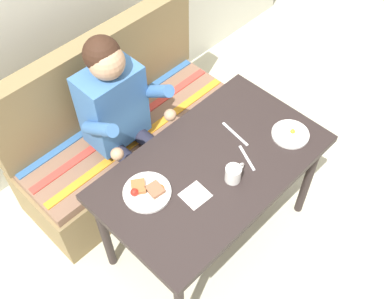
{
  "coord_description": "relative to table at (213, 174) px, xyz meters",
  "views": [
    {
      "loc": [
        -1.08,
        -0.91,
        2.62
      ],
      "look_at": [
        0.0,
        0.15,
        0.72
      ],
      "focal_mm": 43.65,
      "sensor_mm": 36.0,
      "label": 1
    }
  ],
  "objects": [
    {
      "name": "fork",
      "position": [
        0.15,
        -0.1,
        0.08
      ],
      "size": [
        0.08,
        0.16,
        0.0
      ],
      "primitive_type": "cube",
      "rotation": [
        0.0,
        0.0,
        -0.42
      ],
      "color": "silver",
      "rests_on": "table"
    },
    {
      "name": "napkin",
      "position": [
        -0.2,
        -0.07,
        0.09
      ],
      "size": [
        0.13,
        0.13,
        0.01
      ],
      "primitive_type": "cube",
      "rotation": [
        0.0,
        0.0,
        -0.07
      ],
      "color": "silver",
      "rests_on": "table"
    },
    {
      "name": "knife",
      "position": [
        0.23,
        0.05,
        0.08
      ],
      "size": [
        0.04,
        0.2,
        0.0
      ],
      "primitive_type": "cube",
      "rotation": [
        0.0,
        0.0,
        -0.14
      ],
      "color": "silver",
      "rests_on": "table"
    },
    {
      "name": "table",
      "position": [
        0.0,
        0.0,
        0.0
      ],
      "size": [
        1.2,
        0.7,
        0.73
      ],
      "color": "black",
      "rests_on": "ground"
    },
    {
      "name": "coffee_mug",
      "position": [
        0.0,
        -0.13,
        0.13
      ],
      "size": [
        0.12,
        0.08,
        0.09
      ],
      "color": "white",
      "rests_on": "table"
    },
    {
      "name": "ground_plane",
      "position": [
        0.0,
        0.0,
        -0.65
      ],
      "size": [
        8.0,
        8.0,
        0.0
      ],
      "primitive_type": "plane",
      "color": "beige"
    },
    {
      "name": "person",
      "position": [
        -0.11,
        0.59,
        0.09
      ],
      "size": [
        0.45,
        0.61,
        1.21
      ],
      "color": "#3C6AA6",
      "rests_on": "ground"
    },
    {
      "name": "plate_eggs",
      "position": [
        0.43,
        -0.16,
        0.09
      ],
      "size": [
        0.2,
        0.2,
        0.04
      ],
      "color": "white",
      "rests_on": "table"
    },
    {
      "name": "plate_breakfast",
      "position": [
        -0.35,
        0.11,
        0.1
      ],
      "size": [
        0.23,
        0.23,
        0.05
      ],
      "color": "white",
      "rests_on": "table"
    },
    {
      "name": "couch",
      "position": [
        0.0,
        0.76,
        -0.32
      ],
      "size": [
        1.44,
        0.56,
        1.0
      ],
      "color": "olive",
      "rests_on": "ground"
    }
  ]
}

